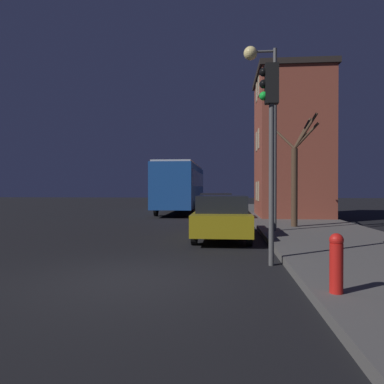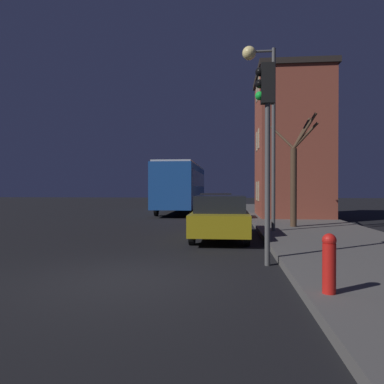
% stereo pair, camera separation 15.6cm
% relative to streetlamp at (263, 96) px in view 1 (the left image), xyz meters
% --- Properties ---
extents(ground_plane, '(120.00, 120.00, 0.00)m').
position_rel_streetlamp_xyz_m(ground_plane, '(-3.22, -7.04, -5.18)').
color(ground_plane, black).
extents(brick_building, '(4.01, 5.28, 8.14)m').
position_rel_streetlamp_xyz_m(brick_building, '(2.36, 7.73, -0.92)').
color(brick_building, brown).
rests_on(brick_building, sidewalk).
extents(streetlamp, '(1.22, 0.51, 6.84)m').
position_rel_streetlamp_xyz_m(streetlamp, '(0.00, 0.00, 0.00)').
color(streetlamp, '#4C4C4C').
rests_on(streetlamp, sidewalk).
extents(traffic_light, '(0.43, 0.24, 4.57)m').
position_rel_streetlamp_xyz_m(traffic_light, '(-0.36, -5.45, -1.92)').
color(traffic_light, '#4C4C4C').
rests_on(traffic_light, ground).
extents(bare_tree, '(1.79, 1.48, 4.60)m').
position_rel_streetlamp_xyz_m(bare_tree, '(1.51, 1.64, -2.80)').
color(bare_tree, '#473323').
rests_on(bare_tree, sidewalk).
extents(bus, '(2.50, 11.38, 3.41)m').
position_rel_streetlamp_xyz_m(bus, '(-4.54, 12.67, -3.15)').
color(bus, '#194793').
rests_on(bus, ground).
extents(car_near_lane, '(1.86, 4.67, 1.50)m').
position_rel_streetlamp_xyz_m(car_near_lane, '(-1.49, -1.12, -4.41)').
color(car_near_lane, olive).
rests_on(car_near_lane, ground).
extents(car_mid_lane, '(1.79, 3.97, 1.49)m').
position_rel_streetlamp_xyz_m(car_mid_lane, '(-1.85, 5.89, -4.40)').
color(car_mid_lane, '#B21E19').
rests_on(car_mid_lane, ground).
extents(fire_hydrant, '(0.21, 0.21, 0.91)m').
position_rel_streetlamp_xyz_m(fire_hydrant, '(0.29, -8.27, -4.53)').
color(fire_hydrant, red).
rests_on(fire_hydrant, sidewalk).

